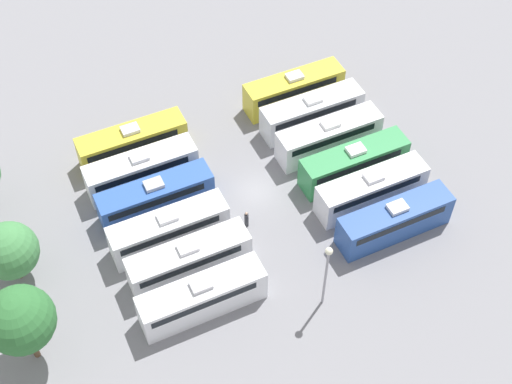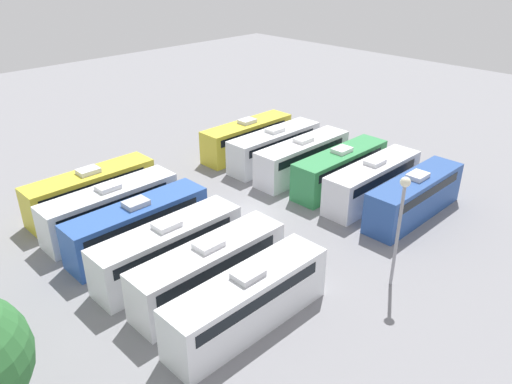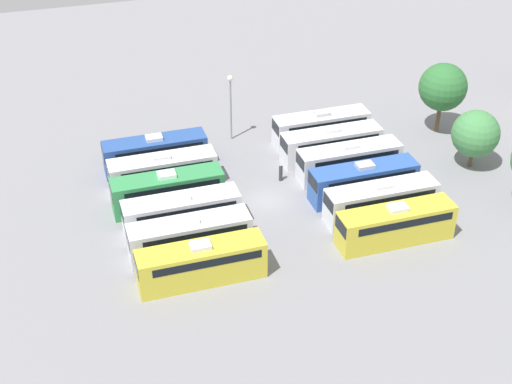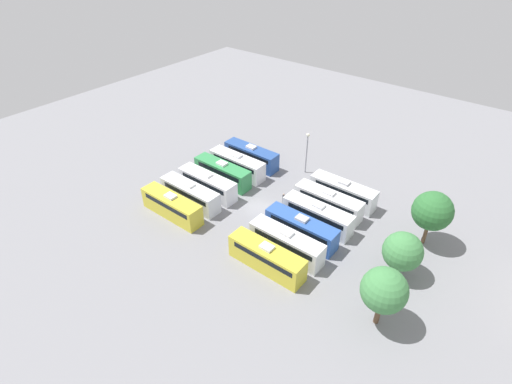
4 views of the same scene
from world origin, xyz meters
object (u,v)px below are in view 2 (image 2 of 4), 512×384
(bus_10, at_px, (111,207))
(bus_8, at_px, (168,247))
(bus_6, at_px, (248,299))
(bus_7, at_px, (209,268))
(bus_0, at_px, (415,195))
(bus_5, at_px, (247,137))
(bus_3, at_px, (302,157))
(light_pole, at_px, (401,213))
(bus_9, at_px, (138,224))
(bus_2, at_px, (340,168))
(bus_4, at_px, (274,146))
(worker_person, at_px, (256,229))
(bus_1, at_px, (373,180))
(bus_11, at_px, (91,190))

(bus_10, bearing_deg, bus_8, 178.92)
(bus_6, relative_size, bus_8, 1.00)
(bus_7, xyz_separation_m, bus_8, (3.56, 0.39, 0.00))
(bus_10, bearing_deg, bus_0, -129.68)
(bus_6, bearing_deg, bus_7, -5.94)
(bus_5, distance_m, bus_10, 17.62)
(bus_3, bearing_deg, bus_5, -0.20)
(bus_5, xyz_separation_m, light_pole, (-21.75, 8.52, 3.22))
(bus_3, distance_m, bus_6, 20.55)
(bus_6, xyz_separation_m, bus_7, (3.68, -0.38, 0.00))
(bus_5, distance_m, bus_9, 18.62)
(bus_2, relative_size, bus_3, 1.00)
(bus_2, bearing_deg, bus_4, 2.50)
(bus_2, height_order, light_pole, light_pole)
(bus_2, distance_m, bus_8, 17.76)
(bus_2, xyz_separation_m, bus_9, (3.83, 17.56, 0.00))
(bus_4, bearing_deg, bus_9, 101.82)
(bus_7, height_order, worker_person, bus_7)
(bus_6, height_order, worker_person, bus_6)
(bus_0, xyz_separation_m, worker_person, (5.95, 11.00, -0.92))
(bus_2, distance_m, bus_10, 19.10)
(bus_7, bearing_deg, bus_0, -101.86)
(bus_7, relative_size, light_pole, 1.39)
(bus_6, bearing_deg, bus_2, -67.99)
(bus_7, bearing_deg, worker_person, -69.24)
(bus_4, relative_size, bus_7, 1.00)
(bus_1, xyz_separation_m, light_pole, (-7.31, 8.72, 3.22))
(bus_10, bearing_deg, bus_1, -121.63)
(bus_5, distance_m, bus_6, 25.19)
(bus_0, distance_m, worker_person, 12.54)
(bus_5, height_order, bus_9, same)
(bus_7, distance_m, bus_8, 3.58)
(light_pole, bearing_deg, bus_0, -67.76)
(bus_9, xyz_separation_m, bus_10, (3.52, 0.07, 0.00))
(bus_2, height_order, bus_10, same)
(worker_person, bearing_deg, bus_5, -41.40)
(bus_0, relative_size, bus_8, 1.00)
(bus_8, bearing_deg, worker_person, -100.43)
(bus_0, distance_m, bus_6, 17.57)
(bus_0, height_order, worker_person, bus_0)
(bus_0, relative_size, bus_6, 1.00)
(bus_1, bearing_deg, bus_3, 1.77)
(bus_2, relative_size, bus_6, 1.00)
(bus_1, height_order, bus_4, same)
(bus_2, distance_m, bus_5, 11.08)
(bus_2, distance_m, bus_4, 7.44)
(bus_2, distance_m, bus_11, 20.43)
(bus_2, relative_size, bus_8, 1.00)
(bus_3, relative_size, bus_4, 1.00)
(bus_11, height_order, light_pole, light_pole)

